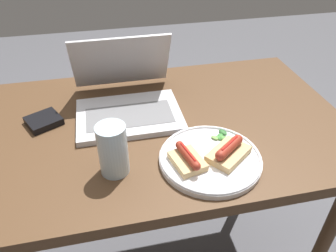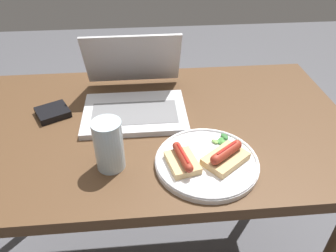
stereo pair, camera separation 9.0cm
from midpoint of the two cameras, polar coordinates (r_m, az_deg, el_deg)
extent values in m
cube|color=#4C331E|center=(1.02, -0.71, -0.28)|extent=(1.25, 0.72, 0.04)
cylinder|color=#4C331E|center=(1.61, 18.56, -4.21)|extent=(0.05, 0.05, 0.74)
cylinder|color=#4C331E|center=(1.57, -22.16, -6.49)|extent=(0.05, 0.05, 0.74)
cube|color=#B7B7BC|center=(1.04, -3.36, 2.22)|extent=(0.32, 0.23, 0.02)
cube|color=slate|center=(1.03, -3.35, 2.23)|extent=(0.27, 0.13, 0.00)
cube|color=#B7B7BC|center=(1.13, -3.92, 11.44)|extent=(0.32, 0.10, 0.20)
cube|color=black|center=(1.13, -3.92, 11.44)|extent=(0.29, 0.08, 0.18)
cylinder|color=silver|center=(0.87, 9.70, -6.42)|extent=(0.27, 0.27, 0.01)
torus|color=silver|center=(0.87, 9.76, -5.97)|extent=(0.27, 0.27, 0.01)
cube|color=tan|center=(0.84, 5.60, -6.47)|extent=(0.09, 0.11, 0.02)
cylinder|color=maroon|center=(0.83, 5.68, -5.46)|extent=(0.04, 0.09, 0.02)
sphere|color=maroon|center=(0.80, 6.96, -7.47)|extent=(0.02, 0.02, 0.02)
sphere|color=maroon|center=(0.86, 4.50, -3.58)|extent=(0.02, 0.02, 0.02)
cylinder|color=red|center=(0.82, 5.73, -4.89)|extent=(0.02, 0.07, 0.01)
cube|color=tan|center=(0.87, 12.90, -5.70)|extent=(0.14, 0.13, 0.02)
cylinder|color=maroon|center=(0.86, 13.11, -4.57)|extent=(0.08, 0.07, 0.03)
sphere|color=maroon|center=(0.88, 14.75, -3.31)|extent=(0.03, 0.03, 0.03)
sphere|color=maroon|center=(0.83, 11.34, -5.91)|extent=(0.03, 0.03, 0.03)
cylinder|color=red|center=(0.85, 13.23, -3.89)|extent=(0.06, 0.05, 0.00)
ellipsoid|color=#387A33|center=(0.91, 12.63, -4.19)|extent=(0.02, 0.02, 0.00)
ellipsoid|color=#387A33|center=(0.93, 11.96, -2.63)|extent=(0.03, 0.04, 0.01)
ellipsoid|color=#4C8E3D|center=(0.93, 11.38, -2.77)|extent=(0.02, 0.02, 0.01)
ellipsoid|color=#709E4C|center=(0.93, 10.94, -2.78)|extent=(0.02, 0.03, 0.01)
ellipsoid|color=#2D662D|center=(0.95, 12.52, -1.89)|extent=(0.03, 0.03, 0.01)
ellipsoid|color=#4C8E3D|center=(0.93, 12.65, -3.03)|extent=(0.04, 0.03, 0.01)
ellipsoid|color=#2D662D|center=(0.93, 14.13, -3.48)|extent=(0.01, 0.02, 0.01)
cylinder|color=silver|center=(0.82, -7.23, -3.45)|extent=(0.07, 0.07, 0.14)
cube|color=black|center=(1.09, -17.25, 2.23)|extent=(0.13, 0.12, 0.02)
camera|label=1|loc=(0.04, -87.14, 2.12)|focal=35.00mm
camera|label=2|loc=(0.04, 92.86, -2.12)|focal=35.00mm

